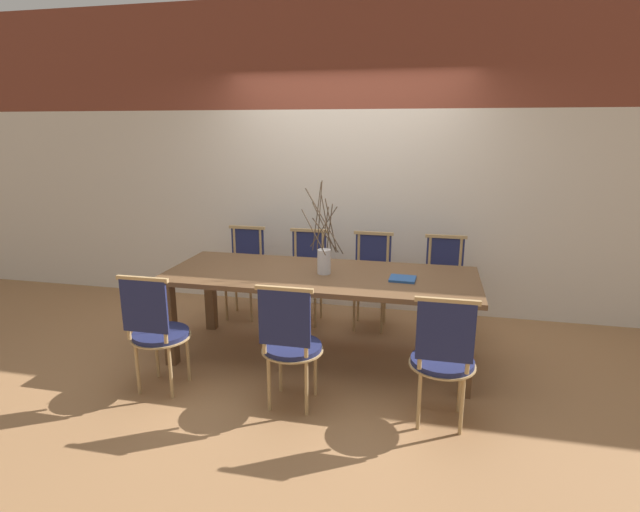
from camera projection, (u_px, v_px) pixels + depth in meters
name	position (u px, v px, depth m)	size (l,w,h in m)	color
ground_plane	(320.00, 357.00, 4.33)	(16.00, 16.00, 0.00)	#9E7047
wall_rear	(348.00, 160.00, 5.21)	(12.00, 0.06, 3.20)	beige
dining_table	(320.00, 284.00, 4.17)	(2.58, 0.99, 0.76)	brown
chair_near_leftend	(157.00, 329.00, 3.66)	(0.44, 0.44, 0.94)	#1E234C
chair_near_left	(290.00, 342.00, 3.45)	(0.44, 0.44, 0.94)	#1E234C
chair_near_center	(443.00, 356.00, 3.23)	(0.44, 0.44, 0.94)	#1E234C
chair_far_leftend	(244.00, 270.00, 5.19)	(0.44, 0.44, 0.94)	#1E234C
chair_far_left	(306.00, 274.00, 5.04)	(0.44, 0.44, 0.94)	#1E234C
chair_far_center	(371.00, 278.00, 4.91)	(0.44, 0.44, 0.94)	#1E234C
chair_far_right	(444.00, 282.00, 4.76)	(0.44, 0.44, 0.94)	#1E234C
vase_centerpiece	(324.00, 258.00, 4.11)	(0.36, 0.32, 0.76)	silver
book_stack	(403.00, 279.00, 3.97)	(0.21, 0.19, 0.02)	#234C8C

